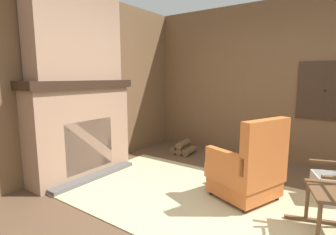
{
  "coord_description": "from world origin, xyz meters",
  "views": [
    {
      "loc": [
        1.01,
        -2.31,
        1.45
      ],
      "look_at": [
        -0.99,
        0.52,
        0.9
      ],
      "focal_mm": 28.0,
      "sensor_mm": 36.0,
      "label": 1
    }
  ],
  "objects_px": {
    "armchair": "(248,170)",
    "storage_case": "(99,76)",
    "oil_lamp_vase": "(48,74)",
    "firewood_stack": "(183,148)"
  },
  "relations": [
    {
      "from": "storage_case",
      "to": "firewood_stack",
      "type": "bearing_deg",
      "value": 63.54
    },
    {
      "from": "firewood_stack",
      "to": "oil_lamp_vase",
      "type": "xyz_separation_m",
      "value": [
        -0.68,
        -2.2,
        1.39
      ]
    },
    {
      "from": "oil_lamp_vase",
      "to": "storage_case",
      "type": "xyz_separation_m",
      "value": [
        0.0,
        0.83,
        -0.03
      ]
    },
    {
      "from": "storage_case",
      "to": "armchair",
      "type": "bearing_deg",
      "value": 5.08
    },
    {
      "from": "armchair",
      "to": "firewood_stack",
      "type": "height_order",
      "value": "armchair"
    },
    {
      "from": "firewood_stack",
      "to": "storage_case",
      "type": "bearing_deg",
      "value": -116.46
    },
    {
      "from": "armchair",
      "to": "storage_case",
      "type": "bearing_deg",
      "value": 26.61
    },
    {
      "from": "storage_case",
      "to": "oil_lamp_vase",
      "type": "bearing_deg",
      "value": -90.01
    },
    {
      "from": "armchair",
      "to": "storage_case",
      "type": "distance_m",
      "value": 2.55
    },
    {
      "from": "armchair",
      "to": "oil_lamp_vase",
      "type": "bearing_deg",
      "value": 45.77
    }
  ]
}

